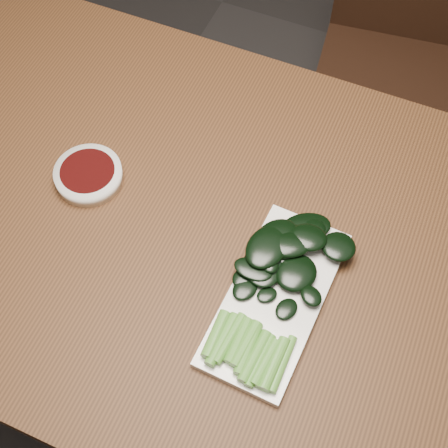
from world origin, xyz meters
TOP-DOWN VIEW (x-y plane):
  - ground at (0.00, 0.00)m, footprint 6.00×6.00m
  - table at (0.00, 0.00)m, footprint 1.40×0.80m
  - chair_far at (0.20, 0.80)m, footprint 0.50×0.50m
  - sauce_bowl at (-0.23, 0.01)m, footprint 0.12×0.12m
  - serving_plate at (0.15, -0.08)m, footprint 0.15×0.31m
  - gai_lan at (0.14, -0.05)m, footprint 0.18×0.32m

SIDE VIEW (x-z plane):
  - ground at x=0.00m, z-range 0.00..0.00m
  - chair_far at x=0.20m, z-range 0.04..0.93m
  - table at x=0.00m, z-range 0.30..1.05m
  - serving_plate at x=0.15m, z-range 0.75..0.76m
  - sauce_bowl at x=-0.23m, z-range 0.75..0.78m
  - gai_lan at x=0.14m, z-range 0.76..0.79m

